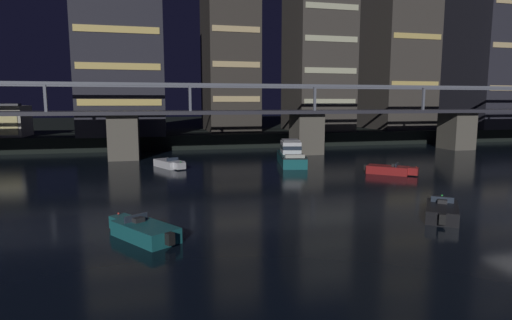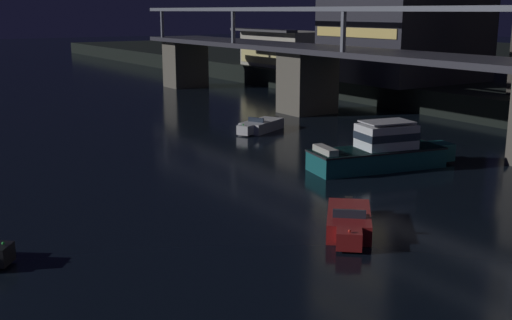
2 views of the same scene
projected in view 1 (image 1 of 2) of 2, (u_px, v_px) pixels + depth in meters
far_riverbank at (239, 126)px, 104.61m from camera, size 240.00×80.00×2.20m
river_bridge at (307, 123)px, 57.98m from camera, size 102.94×6.40×9.38m
tower_west_low at (121, 52)px, 62.96m from camera, size 12.10×13.32×24.91m
tower_west_tall at (229, 51)px, 72.09m from camera, size 8.26×13.76×27.54m
tower_central at (318, 57)px, 72.15m from camera, size 9.68×11.31×25.34m
tower_east_tall at (397, 18)px, 76.99m from camera, size 9.89×13.33×40.58m
tower_east_low at (491, 30)px, 79.39m from camera, size 12.29×14.03×37.25m
cabin_cruiser_near_left at (291, 155)px, 48.47m from camera, size 4.27×9.37×2.79m
speedboat_near_center at (390, 170)px, 41.64m from camera, size 4.55×4.20×1.16m
speedboat_near_right at (442, 211)px, 26.00m from camera, size 4.00×4.68×1.16m
speedboat_mid_left at (143, 230)px, 22.01m from camera, size 3.84×4.77×1.16m
speedboat_mid_center at (170, 164)px, 45.82m from camera, size 3.35×4.97×1.16m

